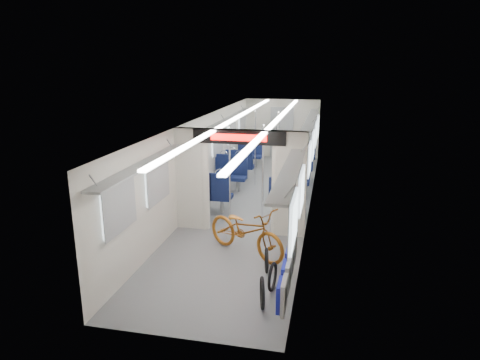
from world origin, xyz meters
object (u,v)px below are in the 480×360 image
(bike_hoop_c, at_px, (267,262))
(stanchion_near_left, at_px, (230,177))
(seat_bay_far_left, at_px, (245,157))
(bicycle, at_px, (246,230))
(bike_hoop_b, at_px, (272,278))
(flip_bench, at_px, (288,268))
(stanchion_far_left, at_px, (255,149))
(seat_bay_far_right, at_px, (300,157))
(bike_hoop_a, at_px, (262,294))
(stanchion_far_right, at_px, (277,150))
(seat_bay_near_right, at_px, (291,185))
(stanchion_near_right, at_px, (263,173))
(seat_bay_near_left, at_px, (222,180))

(bike_hoop_c, xyz_separation_m, stanchion_near_left, (-1.19, 2.20, 0.94))
(seat_bay_far_left, relative_size, stanchion_near_left, 0.87)
(bicycle, height_order, bike_hoop_b, bicycle)
(flip_bench, height_order, stanchion_near_left, stanchion_near_left)
(bicycle, distance_m, stanchion_far_left, 5.01)
(flip_bench, relative_size, stanchion_far_left, 0.90)
(bike_hoop_b, distance_m, seat_bay_far_right, 7.97)
(bike_hoop_a, xyz_separation_m, stanchion_far_right, (-0.62, 6.62, 0.92))
(stanchion_far_left, bearing_deg, bicycle, -81.98)
(seat_bay_far_left, xyz_separation_m, stanchion_far_right, (1.31, -1.63, 0.62))
(seat_bay_near_right, xyz_separation_m, stanchion_near_right, (-0.57, -1.25, 0.61))
(stanchion_far_left, bearing_deg, stanchion_near_right, -76.50)
(flip_bench, bearing_deg, stanchion_far_right, 98.79)
(seat_bay_near_right, xyz_separation_m, seat_bay_far_right, (0.00, 3.39, 0.02))
(seat_bay_near_left, bearing_deg, bike_hoop_c, -65.01)
(seat_bay_far_left, bearing_deg, stanchion_near_right, -73.36)
(bike_hoop_c, relative_size, stanchion_far_right, 0.20)
(stanchion_near_right, distance_m, stanchion_far_right, 2.73)
(bike_hoop_c, height_order, stanchion_far_left, stanchion_far_left)
(bicycle, bearing_deg, stanchion_far_left, 39.48)
(seat_bay_near_left, height_order, seat_bay_far_left, seat_bay_near_left)
(bike_hoop_a, relative_size, bike_hoop_c, 1.09)
(bike_hoop_a, height_order, seat_bay_near_left, seat_bay_near_left)
(bike_hoop_a, bearing_deg, seat_bay_far_left, 103.15)
(bicycle, xyz_separation_m, seat_bay_far_left, (-1.31, 6.41, 0.03))
(bike_hoop_a, xyz_separation_m, seat_bay_near_left, (-1.93, 5.07, 0.35))
(seat_bay_near_right, relative_size, stanchion_far_right, 0.89)
(bike_hoop_a, relative_size, seat_bay_near_right, 0.25)
(seat_bay_near_left, height_order, stanchion_far_right, stanchion_far_right)
(bike_hoop_a, bearing_deg, flip_bench, 37.16)
(bike_hoop_b, bearing_deg, bike_hoop_a, -98.24)
(bike_hoop_b, xyz_separation_m, seat_bay_near_right, (-0.14, 4.57, 0.32))
(seat_bay_near_left, relative_size, stanchion_far_right, 1.01)
(bike_hoop_c, distance_m, seat_bay_near_left, 4.32)
(bicycle, distance_m, stanchion_near_left, 1.79)
(seat_bay_near_right, bearing_deg, stanchion_far_right, 110.78)
(seat_bay_far_left, distance_m, stanchion_far_left, 1.72)
(bicycle, distance_m, seat_bay_far_left, 6.54)
(bike_hoop_b, distance_m, bike_hoop_c, 0.64)
(bike_hoop_b, relative_size, stanchion_far_left, 0.21)
(seat_bay_far_left, bearing_deg, flip_bench, -73.99)
(flip_bench, distance_m, bike_hoop_a, 0.57)
(bike_hoop_b, bearing_deg, stanchion_near_left, 116.26)
(seat_bay_far_left, height_order, stanchion_far_left, stanchion_far_left)
(bike_hoop_a, distance_m, stanchion_near_right, 4.05)
(stanchion_near_right, relative_size, stanchion_far_left, 1.00)
(bicycle, bearing_deg, stanchion_far_right, 31.44)
(stanchion_near_right, bearing_deg, bike_hoop_b, -78.01)
(seat_bay_far_left, relative_size, stanchion_near_right, 0.87)
(bike_hoop_c, height_order, stanchion_far_right, stanchion_far_right)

